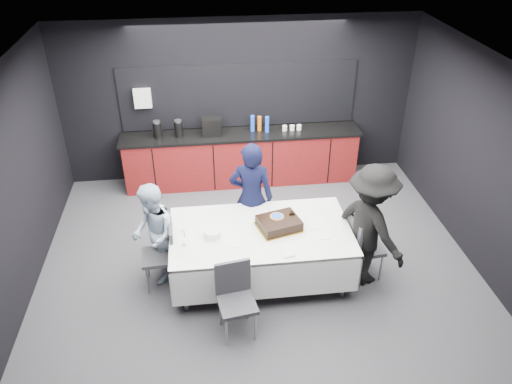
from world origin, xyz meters
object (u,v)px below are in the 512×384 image
at_px(chair_near, 235,294).
at_px(person_left, 153,234).
at_px(party_table, 261,239).
at_px(person_right, 370,226).
at_px(champagne_flute, 183,235).
at_px(cake_assembly, 279,223).
at_px(person_center, 251,198).
at_px(plate_stack, 212,234).
at_px(chair_left, 164,251).
at_px(chair_right, 361,243).

distance_m(chair_near, person_left, 1.43).
distance_m(party_table, person_right, 1.40).
bearing_deg(champagne_flute, cake_assembly, 10.48).
relative_size(chair_near, person_center, 0.55).
bearing_deg(party_table, plate_stack, -174.33).
relative_size(person_center, person_right, 0.98).
distance_m(champagne_flute, chair_left, 0.54).
distance_m(chair_left, chair_near, 1.23).
distance_m(chair_left, person_left, 0.26).
bearing_deg(cake_assembly, chair_left, 179.84).
bearing_deg(plate_stack, chair_right, -1.56).
xyz_separation_m(chair_right, person_center, (-1.36, 0.80, 0.31)).
xyz_separation_m(champagne_flute, person_left, (-0.40, 0.37, -0.23)).
distance_m(cake_assembly, chair_left, 1.53).
height_order(party_table, person_center, person_center).
xyz_separation_m(chair_right, person_right, (0.06, -0.07, 0.32)).
xyz_separation_m(plate_stack, chair_right, (1.94, -0.05, -0.30)).
bearing_deg(chair_near, cake_assembly, 53.97).
bearing_deg(chair_left, person_center, 28.29).
height_order(plate_stack, chair_left, chair_left).
xyz_separation_m(party_table, chair_near, (-0.41, -0.86, -0.11)).
distance_m(party_table, person_center, 0.72).
xyz_separation_m(champagne_flute, chair_near, (0.57, -0.67, -0.40)).
height_order(plate_stack, person_right, person_right).
relative_size(chair_right, person_left, 0.65).
height_order(party_table, person_right, person_right).
relative_size(chair_left, person_left, 0.65).
bearing_deg(chair_left, plate_stack, -8.88).
relative_size(cake_assembly, chair_near, 0.69).
height_order(chair_near, person_right, person_right).
bearing_deg(chair_left, champagne_flute, -40.13).
bearing_deg(chair_near, party_table, 64.73).
bearing_deg(chair_left, chair_near, -46.74).
distance_m(party_table, person_left, 1.39).
bearing_deg(person_left, person_right, 72.38).
relative_size(party_table, person_right, 1.35).
distance_m(person_left, person_right, 2.78).
relative_size(party_table, cake_assembly, 3.61).
bearing_deg(party_table, cake_assembly, 7.57).
xyz_separation_m(chair_left, person_center, (1.21, 0.65, 0.31)).
bearing_deg(chair_right, plate_stack, 178.44).
bearing_deg(chair_left, party_table, -1.67).
bearing_deg(chair_near, person_right, 20.87).
xyz_separation_m(chair_near, person_right, (1.78, 0.68, 0.32)).
bearing_deg(cake_assembly, person_left, 174.80).
bearing_deg(chair_left, chair_right, -3.37).
height_order(party_table, chair_left, chair_left).
relative_size(party_table, person_left, 1.64).
bearing_deg(person_center, chair_right, 161.76).
xyz_separation_m(party_table, person_center, (-0.04, 0.69, 0.20)).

